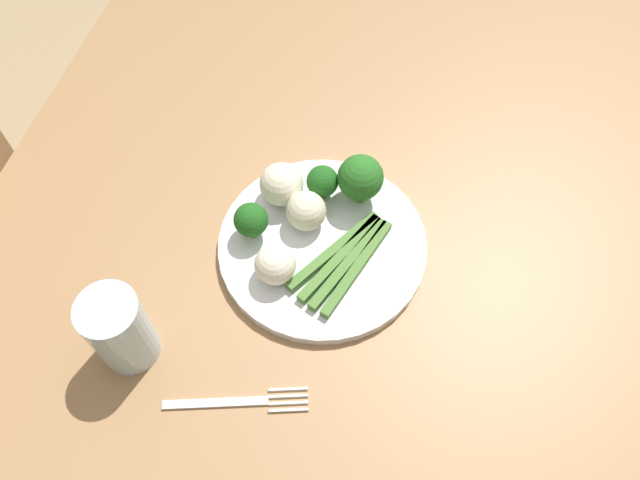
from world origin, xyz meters
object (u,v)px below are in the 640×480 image
Objects in this scene: asparagus_bundle at (345,260)px; broccoli_left at (251,220)px; plate at (320,245)px; cauliflower_near_fork at (275,264)px; dining_table at (331,254)px; fork at (238,402)px; broccoli_front at (322,182)px; cauliflower_back at (306,211)px; water_glass at (120,330)px; broccoli_right at (360,178)px; cauliflower_back_right at (281,186)px.

broccoli_left reaches higher than asparagus_bundle.
plate is 0.08m from cauliflower_near_fork.
dining_table is 4.94× the size of plate.
plate is 1.63× the size of fork.
broccoli_front is 0.05m from cauliflower_back.
plate is 0.08m from broccoli_front.
fork is at bearing -4.78° from broccoli_front.
water_glass reaches higher than asparagus_bundle.
broccoli_left is (0.01, -0.09, 0.04)m from plate.
broccoli_front is at bearing 68.29° from fork.
water_glass is (0.24, -0.18, 0.17)m from dining_table.
water_glass reaches higher than cauliflower_near_fork.
cauliflower_near_fork is at bearing -10.87° from cauliflower_back.
broccoli_left is 0.07m from cauliflower_near_fork.
broccoli_right is (-0.09, 0.12, 0.01)m from broccoli_left.
cauliflower_back is at bearing -135.52° from plate.
broccoli_left is 0.48× the size of water_glass.
broccoli_front reaches higher than dining_table.
dining_table is at bearing 142.81° from water_glass.
asparagus_bundle is at bearing 84.21° from broccoli_left.
asparagus_bundle is at bearing 29.36° from broccoli_front.
broccoli_left is at bearing 85.68° from fork.
water_glass is (0.26, -0.17, 0.01)m from broccoli_front.
cauliflower_back_right is at bearing -74.35° from broccoli_right.
plate is at bearing 136.00° from water_glass.
asparagus_bundle reaches higher than plate.
cauliflower_back is (-0.03, -0.02, 0.03)m from plate.
dining_table is at bearing 64.27° from fork.
dining_table is 8.34× the size of asparagus_bundle.
cauliflower_near_fork is (0.14, -0.07, -0.02)m from broccoli_right.
broccoli_left reaches higher than cauliflower_near_fork.
cauliflower_back reaches higher than dining_table.
broccoli_left is 0.15m from broccoli_right.
cauliflower_back_right is (-0.07, -0.10, 0.02)m from asparagus_bundle.
asparagus_bundle is 2.75× the size of cauliflower_back_right.
fork is at bearing -13.54° from broccoli_right.
asparagus_bundle is at bearing 24.11° from dining_table.
plate is 4.97× the size of broccoli_left.
cauliflower_back is at bearing 169.13° from cauliflower_near_fork.
fork is 1.45× the size of water_glass.
broccoli_front is (-0.07, -0.02, 0.04)m from plate.
cauliflower_near_fork is (0.06, -0.04, 0.03)m from plate.
water_glass reaches higher than broccoli_right.
cauliflower_near_fork and cauliflower_back have the same top height.
dining_table is at bearing 125.42° from broccoli_left.
plate is at bearing 144.99° from cauliflower_near_fork.
fork is at bearing 3.42° from asparagus_bundle.
asparagus_bundle is at bearing 60.49° from plate.
cauliflower_back is at bearing -42.75° from dining_table.
broccoli_right reaches higher than cauliflower_back_right.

